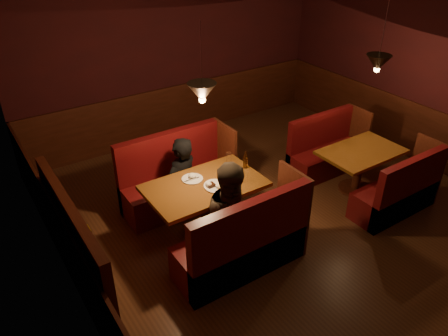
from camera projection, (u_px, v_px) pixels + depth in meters
room at (286, 164)px, 5.54m from camera, size 6.02×7.02×2.92m
main_table at (206, 196)px, 5.69m from camera, size 1.51×0.92×1.06m
main_bench_far at (177, 183)px, 6.44m from camera, size 1.66×0.59×1.13m
main_bench_near at (245, 247)px, 5.22m from camera, size 1.66×0.59×1.13m
second_table at (360, 161)px, 6.68m from camera, size 1.25×0.80×0.70m
second_bench_far at (325, 153)px, 7.33m from camera, size 1.38×0.52×0.98m
second_bench_near at (399, 194)px, 6.26m from camera, size 1.38×0.52×0.98m
diner_a at (181, 167)px, 6.01m from camera, size 0.66×0.53×1.57m
diner_b at (234, 202)px, 5.17m from camera, size 0.89×0.73×1.71m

